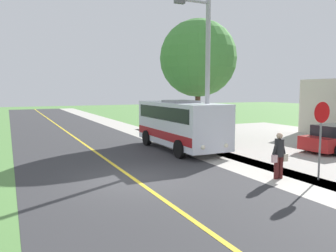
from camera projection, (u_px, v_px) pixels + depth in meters
ground_plane at (135, 180)px, 12.40m from camera, size 120.00×120.00×0.00m
road_surface at (135, 180)px, 12.40m from camera, size 8.00×100.00×0.01m
sidewalk at (247, 166)px, 14.63m from camera, size 2.40×100.00×0.01m
road_centre_line at (135, 180)px, 12.40m from camera, size 0.16×100.00×0.00m
shuttle_bus_front at (180, 123)px, 18.53m from camera, size 2.56×6.93×2.73m
pedestrian_with_bags at (279, 154)px, 12.47m from camera, size 0.72×0.34×1.73m
stop_sign at (321, 127)px, 12.15m from camera, size 0.76×0.07×2.88m
street_light_pole at (205, 71)px, 16.73m from camera, size 1.97×0.24×7.70m
tree_curbside at (198, 58)px, 22.18m from camera, size 5.09×5.09×7.93m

